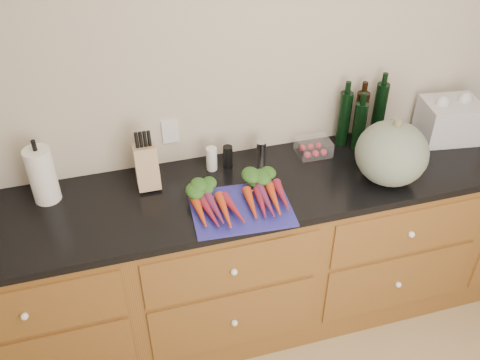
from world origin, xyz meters
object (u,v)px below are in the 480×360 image
object	(u,v)px
cutting_board	(241,208)
knife_block	(147,167)
carrots	(238,196)
paper_towel	(42,175)
squash	(392,153)
tomato_box	(313,147)

from	to	relation	value
cutting_board	knife_block	xyz separation A→B (m)	(-0.37, 0.30, 0.10)
carrots	paper_towel	distance (m)	0.88
cutting_board	squash	size ratio (longest dim) A/B	1.31
paper_towel	knife_block	xyz separation A→B (m)	(0.46, -0.02, -0.03)
tomato_box	carrots	bearing A→B (deg)	-150.03
squash	tomato_box	bearing A→B (deg)	129.84
carrots	knife_block	world-z (taller)	knife_block
carrots	tomato_box	size ratio (longest dim) A/B	2.68
knife_block	carrots	bearing A→B (deg)	-33.70
knife_block	tomato_box	size ratio (longest dim) A/B	1.25
cutting_board	tomato_box	world-z (taller)	tomato_box
cutting_board	knife_block	size ratio (longest dim) A/B	2.13
cutting_board	carrots	bearing A→B (deg)	90.00
squash	knife_block	size ratio (longest dim) A/B	1.63
carrots	squash	size ratio (longest dim) A/B	1.32
paper_towel	knife_block	bearing A→B (deg)	-2.47
knife_block	cutting_board	bearing A→B (deg)	-38.74
tomato_box	paper_towel	bearing A→B (deg)	-179.57
cutting_board	tomato_box	bearing A→B (deg)	34.27
squash	knife_block	bearing A→B (deg)	165.98
squash	paper_towel	distance (m)	1.61
carrots	tomato_box	bearing A→B (deg)	29.97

